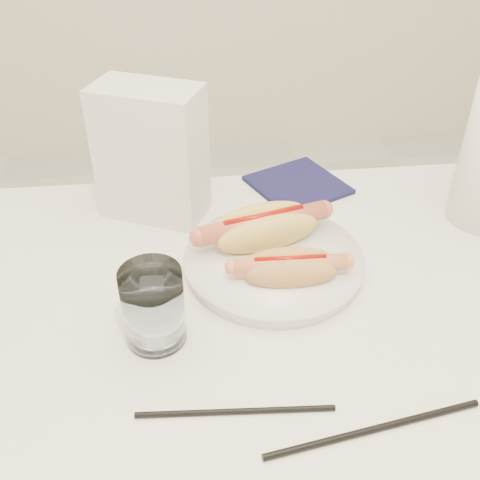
{
  "coord_description": "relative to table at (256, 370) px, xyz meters",
  "views": [
    {
      "loc": [
        -0.07,
        -0.49,
        1.26
      ],
      "look_at": [
        -0.01,
        0.11,
        0.82
      ],
      "focal_mm": 42.45,
      "sensor_mm": 36.0,
      "label": 1
    }
  ],
  "objects": [
    {
      "name": "table",
      "position": [
        0.0,
        0.0,
        0.0
      ],
      "size": [
        1.2,
        0.8,
        0.75
      ],
      "color": "white",
      "rests_on": "ground"
    },
    {
      "name": "plate",
      "position": [
        0.04,
        0.13,
        0.07
      ],
      "size": [
        0.3,
        0.3,
        0.02
      ],
      "primitive_type": "cylinder",
      "rotation": [
        0.0,
        0.0,
        0.29
      ],
      "color": "white",
      "rests_on": "table"
    },
    {
      "name": "hotdog_left",
      "position": [
        0.03,
        0.17,
        0.1
      ],
      "size": [
        0.19,
        0.11,
        0.05
      ],
      "rotation": [
        0.0,
        0.0,
        0.26
      ],
      "color": "#E7BF5C",
      "rests_on": "plate"
    },
    {
      "name": "hotdog_right",
      "position": [
        0.05,
        0.08,
        0.1
      ],
      "size": [
        0.15,
        0.06,
        0.04
      ],
      "rotation": [
        0.0,
        0.0,
        -0.03
      ],
      "color": "tan",
      "rests_on": "plate"
    },
    {
      "name": "water_glass",
      "position": [
        -0.12,
        0.01,
        0.11
      ],
      "size": [
        0.07,
        0.07,
        0.1
      ],
      "primitive_type": "cylinder",
      "color": "white",
      "rests_on": "table"
    },
    {
      "name": "chopstick_near",
      "position": [
        -0.04,
        -0.11,
        0.06
      ],
      "size": [
        0.21,
        0.02,
        0.01
      ],
      "primitive_type": "cylinder",
      "rotation": [
        0.0,
        1.57,
        -0.07
      ],
      "color": "black",
      "rests_on": "table"
    },
    {
      "name": "chopstick_far",
      "position": [
        0.1,
        -0.15,
        0.06
      ],
      "size": [
        0.24,
        0.05,
        0.01
      ],
      "primitive_type": "cylinder",
      "rotation": [
        0.0,
        1.57,
        0.17
      ],
      "color": "black",
      "rests_on": "table"
    },
    {
      "name": "napkin_box",
      "position": [
        -0.12,
        0.3,
        0.16
      ],
      "size": [
        0.18,
        0.14,
        0.21
      ],
      "primitive_type": "cube",
      "rotation": [
        0.0,
        0.0,
        -0.42
      ],
      "color": "silver",
      "rests_on": "table"
    },
    {
      "name": "navy_napkin",
      "position": [
        0.12,
        0.35,
        0.06
      ],
      "size": [
        0.19,
        0.19,
        0.01
      ],
      "primitive_type": "cube",
      "rotation": [
        0.0,
        0.0,
        0.43
      ],
      "color": "#13123B",
      "rests_on": "table"
    }
  ]
}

